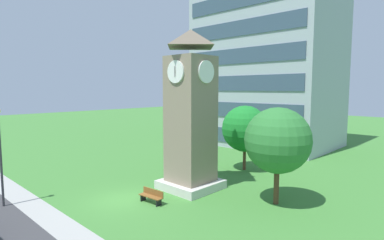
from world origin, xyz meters
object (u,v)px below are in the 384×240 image
park_bench (151,196)px  tree_near_tower (245,129)px  clock_tower (191,119)px  tree_streetside (278,141)px  street_lamp (0,146)px

park_bench → tree_near_tower: bearing=91.7°
clock_tower → park_bench: 6.13m
park_bench → clock_tower: bearing=93.5°
tree_streetside → tree_near_tower: bearing=138.0°
tree_streetside → tree_near_tower: tree_streetside is taller
tree_near_tower → park_bench: bearing=-88.3°
park_bench → street_lamp: street_lamp is taller
clock_tower → tree_near_tower: (-0.09, 7.14, -1.42)m
tree_streetside → tree_near_tower: 8.36m
tree_streetside → tree_near_tower: (-6.21, 5.60, -0.33)m
clock_tower → tree_near_tower: clock_tower is taller
park_bench → tree_streetside: (5.88, 5.43, 3.64)m
clock_tower → park_bench: bearing=-86.5°
street_lamp → tree_near_tower: street_lamp is taller
tree_streetside → street_lamp: bearing=-135.0°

